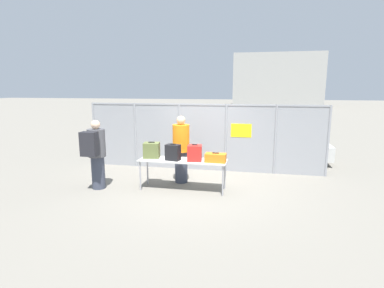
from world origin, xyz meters
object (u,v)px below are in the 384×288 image
at_px(suitcase_orange, 216,158).
at_px(suitcase_red, 195,153).
at_px(suitcase_olive, 152,150).
at_px(traveler_hooded, 96,152).
at_px(security_worker_near, 181,148).
at_px(utility_trailer, 282,150).
at_px(inspection_table, 183,162).
at_px(suitcase_black, 173,152).

bearing_deg(suitcase_orange, suitcase_red, 177.82).
relative_size(suitcase_olive, traveler_hooded, 0.26).
distance_m(suitcase_orange, traveler_hooded, 2.94).
relative_size(suitcase_olive, security_worker_near, 0.25).
xyz_separation_m(suitcase_red, security_worker_near, (-0.49, 0.61, -0.03)).
distance_m(suitcase_orange, utility_trailer, 4.10).
relative_size(inspection_table, suitcase_black, 5.22).
xyz_separation_m(suitcase_orange, traveler_hooded, (-2.92, -0.34, 0.09)).
distance_m(inspection_table, suitcase_orange, 0.83).
bearing_deg(suitcase_black, suitcase_red, 5.70).
height_order(suitcase_orange, traveler_hooded, traveler_hooded).
relative_size(inspection_table, utility_trailer, 0.57).
height_order(suitcase_olive, utility_trailer, suitcase_olive).
relative_size(suitcase_red, traveler_hooded, 0.24).
distance_m(inspection_table, utility_trailer, 4.47).
distance_m(suitcase_red, suitcase_orange, 0.52).
bearing_deg(suitcase_red, utility_trailer, 56.61).
height_order(traveler_hooded, utility_trailer, traveler_hooded).
distance_m(suitcase_olive, security_worker_near, 0.81).
height_order(security_worker_near, utility_trailer, security_worker_near).
distance_m(suitcase_orange, security_worker_near, 1.18).
distance_m(traveler_hooded, security_worker_near, 2.15).
bearing_deg(suitcase_orange, suitcase_black, -178.17).
height_order(suitcase_olive, suitcase_orange, suitcase_olive).
xyz_separation_m(inspection_table, utility_trailer, (2.67, 3.57, -0.31)).
height_order(inspection_table, utility_trailer, inspection_table).
bearing_deg(traveler_hooded, security_worker_near, 19.29).
bearing_deg(security_worker_near, suitcase_red, 140.69).
distance_m(inspection_table, suitcase_olive, 0.87).
bearing_deg(utility_trailer, suitcase_red, -123.39).
bearing_deg(utility_trailer, security_worker_near, -133.73).
distance_m(suitcase_black, suitcase_red, 0.53).
bearing_deg(suitcase_red, security_worker_near, 128.42).
bearing_deg(suitcase_red, traveler_hooded, -171.53).
bearing_deg(suitcase_black, utility_trailer, 51.55).
bearing_deg(suitcase_olive, suitcase_red, -5.59).
distance_m(suitcase_olive, suitcase_orange, 1.65).
bearing_deg(suitcase_black, inspection_table, 19.99).
bearing_deg(security_worker_near, utility_trailer, -121.45).
xyz_separation_m(security_worker_near, utility_trailer, (2.86, 2.99, -0.53)).
distance_m(suitcase_red, traveler_hooded, 2.43).
height_order(suitcase_olive, suitcase_red, suitcase_olive).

